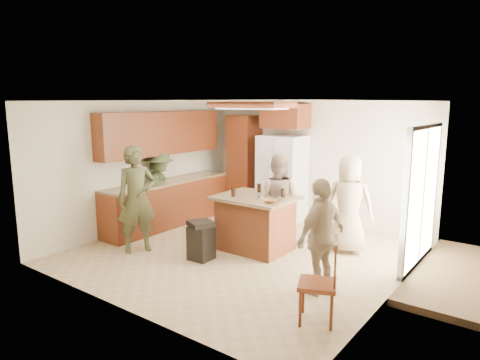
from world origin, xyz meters
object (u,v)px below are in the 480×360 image
Objects in this scene: person_behind_right at (349,204)px; trash_bin at (201,240)px; spindle_chair at (319,284)px; refrigerator at (282,178)px; kitchen_island at (255,223)px; person_side_right at (321,236)px; person_behind_left at (277,200)px; person_counter at (160,189)px; person_front_left at (137,199)px.

trash_bin is (-1.73, -1.74, -0.50)m from person_behind_right.
trash_bin is at bearing 164.09° from spindle_chair.
refrigerator reaches higher than kitchen_island.
person_side_right is at bearing 1.19° from trash_bin.
person_behind_left reaches higher than trash_bin.
person_behind_right is 1.66× the size of spindle_chair.
trash_bin is (-2.06, -0.04, -0.45)m from person_side_right.
person_behind_left is 2.55m from person_counter.
kitchen_island is (-1.30, -0.84, -0.35)m from person_behind_right.
person_behind_right reaches higher than person_counter.
person_side_right is (3.18, 0.38, -0.13)m from person_front_left.
spindle_chair is (1.97, -1.59, -0.02)m from kitchen_island.
person_behind_right is 0.92× the size of refrigerator.
trash_bin is (0.20, -2.79, -0.58)m from refrigerator.
person_counter is 2.19m from trash_bin.
trash_bin is 0.63× the size of spindle_chair.
person_side_right is at bearing -109.92° from person_counter.
person_behind_left is at bearing -88.00° from person_counter.
person_behind_left is 1.55m from trash_bin.
person_side_right is 2.11m from trash_bin.
trash_bin is (1.93, -0.93, -0.45)m from person_counter.
person_counter is at bearing 179.35° from kitchen_island.
person_front_left is at bearing -106.39° from refrigerator.
person_side_right is (0.33, -1.70, -0.06)m from person_behind_right.
person_behind_right reaches higher than kitchen_island.
person_front_left reaches higher than spindle_chair.
person_front_left is 3.52m from person_behind_right.
refrigerator is at bearing 108.29° from kitchen_island.
person_behind_right is at bearing -158.39° from person_side_right.
person_front_left is 2.39m from person_behind_left.
person_behind_left is at bearing -19.66° from person_front_left.
person_side_right is 0.85× the size of refrigerator.
person_counter is (-0.82, 1.26, -0.12)m from person_front_left.
person_counter is 2.45× the size of trash_bin.
person_counter is 2.55m from refrigerator.
person_behind_left is 1.21m from person_behind_right.
person_behind_left is 2.56× the size of trash_bin.
person_side_right reaches higher than trash_bin.
person_behind_right is 2.61× the size of trash_bin.
person_counter reaches higher than spindle_chair.
person_behind_right is at bearing 105.47° from spindle_chair.
person_behind_right is 1.59m from kitchen_island.
person_behind_left is 1.05× the size of person_side_right.
person_front_left reaches higher than trash_bin.
spindle_chair is at bearing -15.91° from trash_bin.
kitchen_island is at bearing 54.63° from person_behind_left.
person_front_left is 1.11× the size of person_behind_left.
kitchen_island is 1.29× the size of spindle_chair.
refrigerator is at bearing -130.06° from person_side_right.
trash_bin is at bearing 50.65° from person_behind_left.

